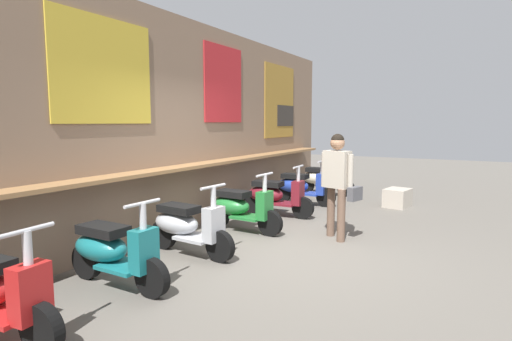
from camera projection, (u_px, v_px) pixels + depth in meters
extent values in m
plane|color=#605B54|center=(282.00, 252.00, 5.58)|extent=(32.58, 32.58, 0.00)
cube|color=#7F6651|center=(164.00, 126.00, 6.37)|extent=(11.64, 0.25, 3.39)
cube|color=olive|center=(181.00, 168.00, 6.29)|extent=(10.47, 0.36, 0.05)
cube|color=gold|center=(105.00, 71.00, 5.15)|extent=(1.56, 0.02, 1.32)
cube|color=#B22328|center=(224.00, 84.00, 7.47)|extent=(1.18, 0.02, 1.37)
cube|color=olive|center=(280.00, 102.00, 9.52)|extent=(1.47, 0.02, 1.64)
cube|color=#2D2823|center=(285.00, 116.00, 9.81)|extent=(0.89, 0.03, 0.49)
cube|color=red|center=(6.00, 313.00, 3.26)|extent=(0.42, 0.53, 0.04)
cube|color=red|center=(30.00, 293.00, 3.11)|extent=(0.29, 0.18, 0.44)
cylinder|color=#B7B7BC|center=(29.00, 276.00, 3.09)|extent=(0.07, 0.07, 0.70)
cylinder|color=#B7B7BC|center=(26.00, 231.00, 3.05)|extent=(0.46, 0.07, 0.04)
cylinder|color=black|center=(42.00, 329.00, 3.10)|extent=(0.13, 0.41, 0.40)
ellipsoid|color=#197075|center=(101.00, 247.00, 4.47)|extent=(0.40, 0.71, 0.30)
cube|color=black|center=(103.00, 230.00, 4.42)|extent=(0.31, 0.56, 0.10)
cube|color=#197075|center=(124.00, 266.00, 4.31)|extent=(0.39, 0.51, 0.04)
cube|color=#197075|center=(144.00, 250.00, 4.13)|extent=(0.28, 0.17, 0.44)
cylinder|color=#B7B7BC|center=(144.00, 238.00, 4.12)|extent=(0.07, 0.07, 0.70)
cylinder|color=#B7B7BC|center=(142.00, 203.00, 4.08)|extent=(0.46, 0.05, 0.04)
cylinder|color=black|center=(152.00, 278.00, 4.11)|extent=(0.11, 0.40, 0.40)
cylinder|color=black|center=(87.00, 261.00, 4.62)|extent=(0.11, 0.40, 0.40)
ellipsoid|color=#B2B5BA|center=(176.00, 223.00, 5.55)|extent=(0.43, 0.73, 0.30)
cube|color=black|center=(179.00, 209.00, 5.50)|extent=(0.34, 0.57, 0.10)
cube|color=#B2B5BA|center=(196.00, 238.00, 5.38)|extent=(0.42, 0.53, 0.04)
cube|color=#B2B5BA|center=(214.00, 224.00, 5.19)|extent=(0.29, 0.18, 0.44)
cylinder|color=#B7B7BC|center=(214.00, 214.00, 5.17)|extent=(0.07, 0.07, 0.70)
cylinder|color=#B7B7BC|center=(213.00, 187.00, 5.13)|extent=(0.46, 0.07, 0.04)
cylinder|color=black|center=(220.00, 246.00, 5.16)|extent=(0.13, 0.41, 0.40)
cylinder|color=black|center=(164.00, 234.00, 5.71)|extent=(0.13, 0.41, 0.40)
ellipsoid|color=#237533|center=(230.00, 205.00, 6.72)|extent=(0.41, 0.72, 0.30)
cube|color=black|center=(233.00, 194.00, 6.67)|extent=(0.32, 0.56, 0.10)
cube|color=#237533|center=(248.00, 217.00, 6.55)|extent=(0.40, 0.52, 0.04)
cube|color=#237533|center=(265.00, 205.00, 6.37)|extent=(0.29, 0.17, 0.44)
cylinder|color=#B7B7BC|center=(265.00, 197.00, 6.35)|extent=(0.07, 0.07, 0.70)
cylinder|color=#B7B7BC|center=(265.00, 175.00, 6.31)|extent=(0.46, 0.06, 0.04)
cylinder|color=black|center=(270.00, 223.00, 6.35)|extent=(0.12, 0.40, 0.40)
cylinder|color=black|center=(218.00, 216.00, 6.87)|extent=(0.12, 0.40, 0.40)
ellipsoid|color=maroon|center=(266.00, 194.00, 7.78)|extent=(0.42, 0.72, 0.30)
cube|color=black|center=(268.00, 184.00, 7.74)|extent=(0.33, 0.56, 0.10)
cube|color=maroon|center=(283.00, 203.00, 7.65)|extent=(0.40, 0.52, 0.04)
cube|color=maroon|center=(298.00, 193.00, 7.49)|extent=(0.29, 0.17, 0.44)
cylinder|color=#B7B7BC|center=(298.00, 186.00, 7.47)|extent=(0.07, 0.07, 0.70)
cylinder|color=#B7B7BC|center=(298.00, 167.00, 7.43)|extent=(0.46, 0.06, 0.04)
cylinder|color=black|center=(303.00, 208.00, 7.48)|extent=(0.12, 0.40, 0.40)
cylinder|color=black|center=(254.00, 203.00, 7.92)|extent=(0.12, 0.40, 0.40)
ellipsoid|color=#233D9E|center=(293.00, 185.00, 8.87)|extent=(0.39, 0.71, 0.30)
cube|color=black|center=(295.00, 176.00, 8.82)|extent=(0.31, 0.55, 0.10)
cube|color=#233D9E|center=(308.00, 193.00, 8.72)|extent=(0.39, 0.51, 0.04)
cube|color=#233D9E|center=(322.00, 184.00, 8.56)|extent=(0.28, 0.16, 0.44)
cylinder|color=#B7B7BC|center=(322.00, 178.00, 8.54)|extent=(0.07, 0.07, 0.70)
cylinder|color=#B7B7BC|center=(322.00, 161.00, 8.50)|extent=(0.46, 0.04, 0.04)
cylinder|color=black|center=(326.00, 197.00, 8.54)|extent=(0.11, 0.40, 0.40)
cylinder|color=black|center=(282.00, 193.00, 9.01)|extent=(0.11, 0.40, 0.40)
ellipsoid|color=beige|center=(316.00, 178.00, 10.06)|extent=(0.40, 0.71, 0.30)
cube|color=black|center=(318.00, 170.00, 10.01)|extent=(0.32, 0.56, 0.10)
cube|color=beige|center=(330.00, 185.00, 9.92)|extent=(0.40, 0.51, 0.04)
cube|color=beige|center=(342.00, 177.00, 9.75)|extent=(0.28, 0.17, 0.44)
cylinder|color=#B7B7BC|center=(342.00, 171.00, 9.74)|extent=(0.07, 0.07, 0.70)
cylinder|color=#B7B7BC|center=(343.00, 156.00, 9.70)|extent=(0.46, 0.05, 0.04)
cylinder|color=black|center=(346.00, 188.00, 9.74)|extent=(0.11, 0.40, 0.40)
cylinder|color=black|center=(306.00, 185.00, 10.20)|extent=(0.11, 0.40, 0.40)
cylinder|color=brown|center=(331.00, 211.00, 6.34)|extent=(0.12, 0.12, 0.78)
cylinder|color=brown|center=(341.00, 216.00, 6.03)|extent=(0.12, 0.12, 0.78)
cube|color=#ADA393|center=(337.00, 169.00, 6.11)|extent=(0.30, 0.43, 0.55)
sphere|color=#A37556|center=(338.00, 143.00, 6.06)|extent=(0.21, 0.21, 0.21)
sphere|color=black|center=(338.00, 140.00, 6.06)|extent=(0.19, 0.19, 0.19)
cylinder|color=#ADA393|center=(324.00, 170.00, 6.28)|extent=(0.08, 0.08, 0.52)
cylinder|color=#ADA393|center=(351.00, 172.00, 5.94)|extent=(0.08, 0.08, 0.52)
cube|color=#4C4C51|center=(355.00, 194.00, 5.94)|extent=(0.28, 0.17, 0.20)
cube|color=#B2A899|center=(397.00, 198.00, 8.54)|extent=(0.62, 0.54, 0.38)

